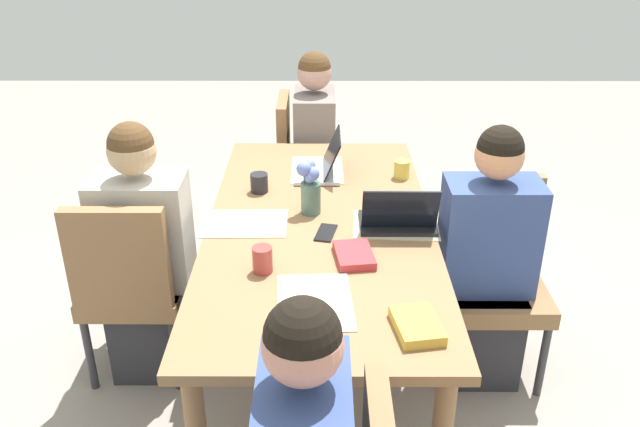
% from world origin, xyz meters
% --- Properties ---
extents(ground_plane, '(10.00, 10.00, 0.00)m').
position_xyz_m(ground_plane, '(0.00, 0.00, 0.00)').
color(ground_plane, gray).
extents(dining_table, '(1.96, 0.96, 0.74)m').
position_xyz_m(dining_table, '(0.00, 0.00, 0.66)').
color(dining_table, olive).
rests_on(dining_table, ground_plane).
extents(chair_head_left_left_near, '(0.44, 0.44, 0.90)m').
position_xyz_m(chair_head_left_left_near, '(-1.31, -0.11, 0.50)').
color(chair_head_left_left_near, olive).
rests_on(chair_head_left_left_near, ground_plane).
extents(person_head_left_left_near, '(0.40, 0.36, 1.19)m').
position_xyz_m(person_head_left_left_near, '(-1.25, -0.04, 0.53)').
color(person_head_left_left_near, '#2D2D33').
rests_on(person_head_left_left_near, ground_plane).
extents(chair_near_left_mid, '(0.44, 0.44, 0.90)m').
position_xyz_m(chair_near_left_mid, '(0.07, -0.83, 0.50)').
color(chair_near_left_mid, olive).
rests_on(chair_near_left_mid, ground_plane).
extents(person_near_left_mid, '(0.36, 0.40, 1.19)m').
position_xyz_m(person_near_left_mid, '(-0.01, -0.77, 0.53)').
color(person_near_left_mid, '#2D2D33').
rests_on(person_near_left_mid, ground_plane).
extents(chair_far_right_near, '(0.44, 0.44, 0.90)m').
position_xyz_m(chair_far_right_near, '(-0.04, 0.78, 0.50)').
color(chair_far_right_near, olive).
rests_on(chair_far_right_near, ground_plane).
extents(person_far_right_near, '(0.36, 0.40, 1.19)m').
position_xyz_m(person_far_right_near, '(0.03, 0.72, 0.53)').
color(person_far_right_near, '#2D2D33').
rests_on(person_far_right_near, ground_plane).
extents(flower_vase, '(0.11, 0.11, 0.24)m').
position_xyz_m(flower_vase, '(-0.11, -0.05, 0.87)').
color(flower_vase, '#4C6B60').
rests_on(flower_vase, dining_table).
extents(placemat_head_left_left_near, '(0.36, 0.26, 0.00)m').
position_xyz_m(placemat_head_left_left_near, '(-0.59, -0.02, 0.74)').
color(placemat_head_left_left_near, beige).
rests_on(placemat_head_left_left_near, dining_table).
extents(placemat_near_left_mid, '(0.26, 0.36, 0.00)m').
position_xyz_m(placemat_near_left_mid, '(-0.00, -0.32, 0.74)').
color(placemat_near_left_mid, beige).
rests_on(placemat_near_left_mid, dining_table).
extents(placemat_head_right_left_far, '(0.38, 0.28, 0.00)m').
position_xyz_m(placemat_head_right_left_far, '(0.59, -0.02, 0.74)').
color(placemat_head_right_left_far, beige).
rests_on(placemat_head_right_left_far, dining_table).
extents(placemat_far_right_near, '(0.28, 0.37, 0.00)m').
position_xyz_m(placemat_far_right_near, '(0.01, 0.32, 0.74)').
color(placemat_far_right_near, beige).
rests_on(placemat_far_right_near, dining_table).
extents(laptop_far_right_near, '(0.22, 0.32, 0.21)m').
position_xyz_m(laptop_far_right_near, '(0.04, 0.33, 0.78)').
color(laptop_far_right_near, black).
rests_on(laptop_far_right_near, dining_table).
extents(laptop_head_left_left_near, '(0.32, 0.22, 0.20)m').
position_xyz_m(laptop_head_left_left_near, '(-0.55, 0.01, 0.78)').
color(laptop_head_left_left_near, silver).
rests_on(laptop_head_left_left_near, dining_table).
extents(coffee_mug_near_left, '(0.08, 0.08, 0.09)m').
position_xyz_m(coffee_mug_near_left, '(-0.33, -0.29, 0.79)').
color(coffee_mug_near_left, '#232328').
rests_on(coffee_mug_near_left, dining_table).
extents(coffee_mug_near_right, '(0.08, 0.08, 0.10)m').
position_xyz_m(coffee_mug_near_right, '(0.39, -0.21, 0.79)').
color(coffee_mug_near_right, '#AD3D38').
rests_on(coffee_mug_near_right, dining_table).
extents(coffee_mug_centre_left, '(0.08, 0.08, 0.09)m').
position_xyz_m(coffee_mug_centre_left, '(-0.50, 0.40, 0.79)').
color(coffee_mug_centre_left, '#DBC64C').
rests_on(coffee_mug_centre_left, dining_table).
extents(book_red_cover, '(0.22, 0.17, 0.04)m').
position_xyz_m(book_red_cover, '(0.75, 0.32, 0.76)').
color(book_red_cover, gold).
rests_on(book_red_cover, dining_table).
extents(book_blue_cover, '(0.22, 0.17, 0.03)m').
position_xyz_m(book_blue_cover, '(0.30, 0.13, 0.76)').
color(book_blue_cover, '#B73338').
rests_on(book_blue_cover, dining_table).
extents(phone_black, '(0.16, 0.10, 0.01)m').
position_xyz_m(phone_black, '(0.09, 0.02, 0.74)').
color(phone_black, black).
rests_on(phone_black, dining_table).
extents(phone_silver, '(0.14, 0.17, 0.01)m').
position_xyz_m(phone_silver, '(0.89, -0.09, 0.74)').
color(phone_silver, silver).
rests_on(phone_silver, dining_table).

